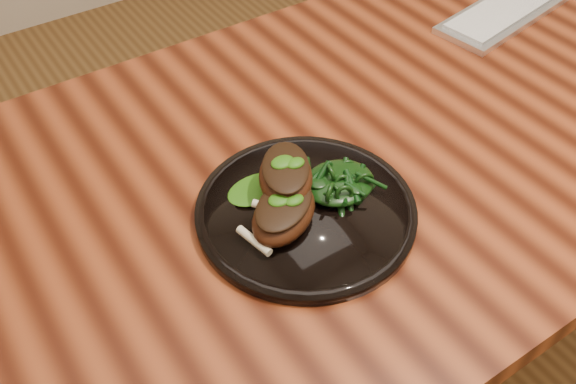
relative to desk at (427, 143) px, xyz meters
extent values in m
plane|color=brown|center=(0.00, 0.00, -0.67)|extent=(4.00, 4.00, 0.00)
cube|color=#371106|center=(0.00, 0.00, 0.06)|extent=(1.60, 0.80, 0.04)
cylinder|color=#33190B|center=(0.74, 0.34, -0.31)|extent=(0.06, 0.06, 0.71)
cylinder|color=black|center=(-0.32, -0.09, 0.09)|extent=(0.30, 0.30, 0.02)
torus|color=black|center=(-0.32, -0.09, 0.09)|extent=(0.30, 0.30, 0.01)
cylinder|color=black|center=(-0.32, -0.09, 0.10)|extent=(0.20, 0.20, 0.00)
ellipsoid|color=#3E1C0C|center=(-0.36, -0.10, 0.12)|extent=(0.14, 0.12, 0.04)
ellipsoid|color=black|center=(-0.36, -0.10, 0.14)|extent=(0.12, 0.11, 0.01)
cylinder|color=beige|center=(-0.41, -0.11, 0.11)|extent=(0.02, 0.06, 0.01)
ellipsoid|color=#184D08|center=(-0.36, -0.10, 0.15)|extent=(0.03, 0.02, 0.01)
ellipsoid|color=#3E1C0C|center=(-0.33, -0.06, 0.14)|extent=(0.12, 0.13, 0.04)
ellipsoid|color=black|center=(-0.33, -0.06, 0.16)|extent=(0.11, 0.12, 0.01)
cylinder|color=beige|center=(-0.37, -0.09, 0.13)|extent=(0.04, 0.05, 0.01)
ellipsoid|color=#184D08|center=(-0.33, -0.06, 0.16)|extent=(0.03, 0.02, 0.01)
ellipsoid|color=#184D08|center=(-0.36, -0.02, 0.10)|extent=(0.09, 0.06, 0.01)
ellipsoid|color=black|center=(-0.26, -0.08, 0.11)|extent=(0.10, 0.09, 0.02)
cube|color=silver|center=(0.34, 0.14, 0.09)|extent=(0.39, 0.18, 0.01)
cube|color=white|center=(0.34, 0.14, 0.10)|extent=(0.36, 0.15, 0.01)
camera|label=1|loc=(-0.67, -0.57, 0.72)|focal=40.00mm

